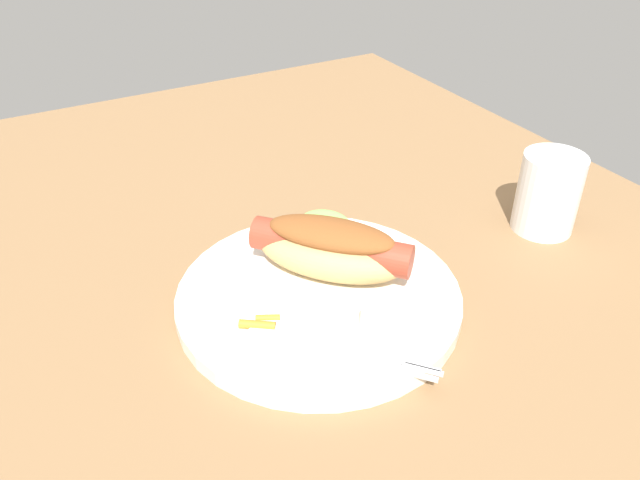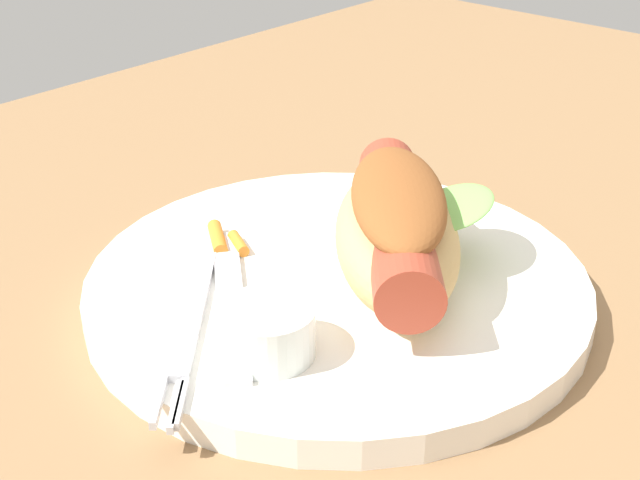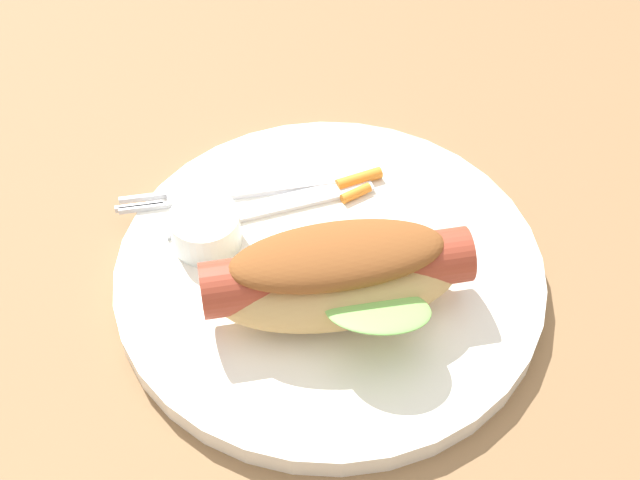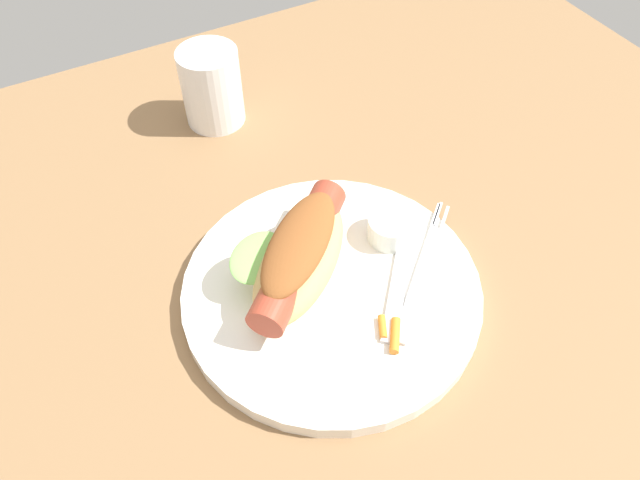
{
  "view_description": "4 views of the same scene",
  "coord_description": "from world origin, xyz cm",
  "views": [
    {
      "loc": [
        -44.6,
        25.12,
        38.99
      ],
      "look_at": [
        -2.18,
        1.56,
        6.43
      ],
      "focal_mm": 35.27,
      "sensor_mm": 36.0,
      "label": 1
    },
    {
      "loc": [
        -35.27,
        -24.69,
        25.93
      ],
      "look_at": [
        -4.28,
        2.93,
        3.81
      ],
      "focal_mm": 50.18,
      "sensor_mm": 36.0,
      "label": 2
    },
    {
      "loc": [
        14.16,
        -27.59,
        44.39
      ],
      "look_at": [
        -4.15,
        2.4,
        3.64
      ],
      "focal_mm": 48.99,
      "sensor_mm": 36.0,
      "label": 3
    },
    {
      "loc": [
        12.61,
        29.89,
        46.27
      ],
      "look_at": [
        -3.28,
        0.49,
        6.1
      ],
      "focal_mm": 33.93,
      "sensor_mm": 36.0,
      "label": 4
    }
  ],
  "objects": [
    {
      "name": "ground_plane",
      "position": [
        0.0,
        0.0,
        -0.9
      ],
      "size": [
        120.0,
        90.0,
        1.8
      ],
      "primitive_type": "cube",
      "color": "olive"
    },
    {
      "name": "plate",
      "position": [
        -3.44,
        2.41,
        0.8
      ],
      "size": [
        27.18,
        27.18,
        1.6
      ],
      "primitive_type": "cylinder",
      "color": "white",
      "rests_on": "ground_plane"
    },
    {
      "name": "hot_dog",
      "position": [
        -1.44,
        0.21,
        4.56
      ],
      "size": [
        15.32,
        14.65,
        5.82
      ],
      "rotation": [
        0.0,
        0.0,
        3.87
      ],
      "color": "tan",
      "rests_on": "plate"
    },
    {
      "name": "sauce_ramekin",
      "position": [
        -11.22,
        -0.14,
        2.83
      ],
      "size": [
        4.49,
        4.49,
        2.45
      ],
      "primitive_type": "cylinder",
      "color": "white",
      "rests_on": "plate"
    },
    {
      "name": "fork",
      "position": [
        -11.48,
        5.1,
        1.8
      ],
      "size": [
        13.36,
        11.93,
        0.4
      ],
      "rotation": [
        0.0,
        0.0,
        3.86
      ],
      "color": "silver",
      "rests_on": "plate"
    },
    {
      "name": "knife",
      "position": [
        -9.34,
        4.58,
        1.78
      ],
      "size": [
        10.4,
        11.73,
        0.36
      ],
      "primitive_type": "cube",
      "rotation": [
        0.0,
        0.0,
        4.0
      ],
      "color": "silver",
      "rests_on": "plate"
    },
    {
      "name": "carrot_garnish",
      "position": [
        -5.34,
        9.33,
        1.98
      ],
      "size": [
        2.55,
        3.91,
        0.81
      ],
      "color": "orange",
      "rests_on": "plate"
    }
  ]
}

